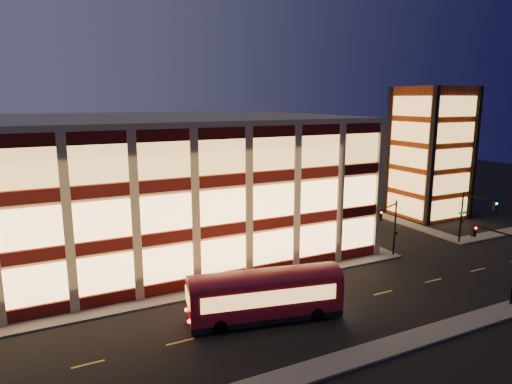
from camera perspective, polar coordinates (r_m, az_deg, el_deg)
ground at (r=38.92m, az=-9.25°, el=-13.41°), size 200.00×200.00×0.00m
sidewalk_office_south at (r=39.10m, az=-14.02°, el=-13.37°), size 54.00×2.00×0.15m
sidewalk_office_east at (r=62.82m, az=6.29°, el=-3.50°), size 2.00×30.00×0.15m
sidewalk_tower_south at (r=63.18m, az=27.66°, el=-4.70°), size 14.00×2.00×0.15m
sidewalk_tower_west at (r=69.26m, az=13.97°, el=-2.36°), size 2.00×30.00×0.15m
office_building at (r=52.06m, az=-18.21°, el=0.93°), size 50.45×30.45×14.50m
stair_tower at (r=68.26m, az=20.92°, el=4.63°), size 8.60×8.60×18.00m
traffic_signal_far at (r=48.54m, az=16.38°, el=-3.50°), size 3.79×1.87×6.00m
traffic_signal_right at (r=56.18m, az=25.47°, el=-2.15°), size 1.20×4.37×6.00m
traffic_signal_near at (r=42.43m, az=28.12°, el=-6.57°), size 0.32×4.45×6.00m
trolley_bus at (r=34.89m, az=1.14°, el=-12.42°), size 11.84×5.12×3.89m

